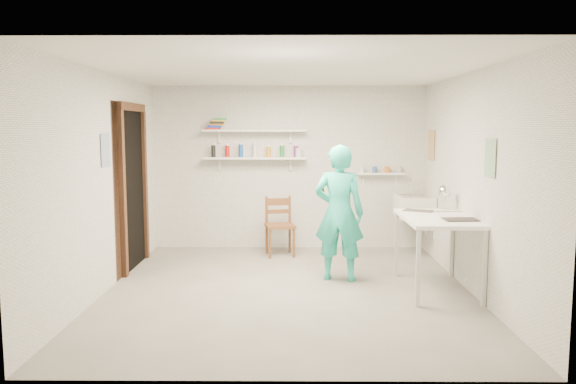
{
  "coord_description": "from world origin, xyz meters",
  "views": [
    {
      "loc": [
        0.05,
        -6.06,
        1.79
      ],
      "look_at": [
        0.0,
        0.4,
        1.05
      ],
      "focal_mm": 35.0,
      "sensor_mm": 36.0,
      "label": 1
    }
  ],
  "objects_px": {
    "desk_lamp": "(445,191)",
    "wall_clock": "(334,188)",
    "man": "(339,213)",
    "belfast_sink": "(414,206)",
    "work_table": "(437,254)",
    "wooden_chair": "(280,226)"
  },
  "relations": [
    {
      "from": "wooden_chair",
      "to": "desk_lamp",
      "type": "relative_size",
      "value": 5.46
    },
    {
      "from": "belfast_sink",
      "to": "wooden_chair",
      "type": "xyz_separation_m",
      "value": [
        -1.87,
        0.0,
        -0.28
      ]
    },
    {
      "from": "wall_clock",
      "to": "desk_lamp",
      "type": "relative_size",
      "value": 1.86
    },
    {
      "from": "belfast_sink",
      "to": "man",
      "type": "relative_size",
      "value": 0.38
    },
    {
      "from": "belfast_sink",
      "to": "work_table",
      "type": "bearing_deg",
      "value": -93.72
    },
    {
      "from": "man",
      "to": "wall_clock",
      "type": "xyz_separation_m",
      "value": [
        -0.05,
        0.21,
        0.27
      ]
    },
    {
      "from": "man",
      "to": "belfast_sink",
      "type": "bearing_deg",
      "value": -119.66
    },
    {
      "from": "belfast_sink",
      "to": "desk_lamp",
      "type": "height_order",
      "value": "desk_lamp"
    },
    {
      "from": "wooden_chair",
      "to": "work_table",
      "type": "relative_size",
      "value": 0.68
    },
    {
      "from": "wooden_chair",
      "to": "work_table",
      "type": "xyz_separation_m",
      "value": [
        1.76,
        -1.69,
        -0.01
      ]
    },
    {
      "from": "desk_lamp",
      "to": "wall_clock",
      "type": "bearing_deg",
      "value": 173.73
    },
    {
      "from": "wall_clock",
      "to": "work_table",
      "type": "relative_size",
      "value": 0.23
    },
    {
      "from": "belfast_sink",
      "to": "desk_lamp",
      "type": "xyz_separation_m",
      "value": [
        0.09,
        -1.19,
        0.35
      ]
    },
    {
      "from": "wall_clock",
      "to": "wooden_chair",
      "type": "height_order",
      "value": "wall_clock"
    },
    {
      "from": "man",
      "to": "wooden_chair",
      "type": "bearing_deg",
      "value": -47.8
    },
    {
      "from": "wall_clock",
      "to": "belfast_sink",
      "type": "bearing_deg",
      "value": 53.86
    },
    {
      "from": "man",
      "to": "wall_clock",
      "type": "relative_size",
      "value": 5.56
    },
    {
      "from": "belfast_sink",
      "to": "man",
      "type": "distance_m",
      "value": 1.72
    },
    {
      "from": "man",
      "to": "work_table",
      "type": "height_order",
      "value": "man"
    },
    {
      "from": "wall_clock",
      "to": "desk_lamp",
      "type": "height_order",
      "value": "wall_clock"
    },
    {
      "from": "work_table",
      "to": "desk_lamp",
      "type": "distance_m",
      "value": 0.83
    },
    {
      "from": "belfast_sink",
      "to": "desk_lamp",
      "type": "relative_size",
      "value": 3.87
    }
  ]
}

